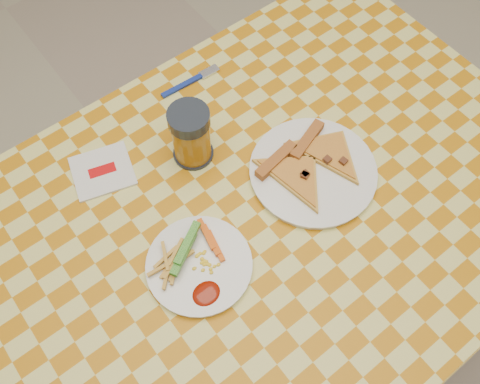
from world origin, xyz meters
The scene contains 9 objects.
ground centered at (0.00, 0.00, 0.00)m, with size 8.00×8.00×0.00m, color beige.
table centered at (0.00, 0.00, 0.68)m, with size 1.28×0.88×0.76m.
plate_left centered at (-0.16, -0.02, 0.76)m, with size 0.20×0.20×0.01m, color silver.
plate_right centered at (0.15, 0.00, 0.76)m, with size 0.26×0.26×0.01m, color silver.
fries_veggies centered at (-0.16, -0.01, 0.78)m, with size 0.16×0.15×0.04m.
pizza_slices centered at (0.15, 0.02, 0.78)m, with size 0.26×0.23×0.02m.
drink_glass centered at (-0.02, 0.19, 0.82)m, with size 0.09×0.09×0.14m.
napkin centered at (-0.19, 0.27, 0.76)m, with size 0.15×0.14×0.01m.
fork centered at (0.09, 0.35, 0.76)m, with size 0.15×0.02×0.01m.
Camera 1 is at (-0.31, -0.35, 1.70)m, focal length 40.00 mm.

